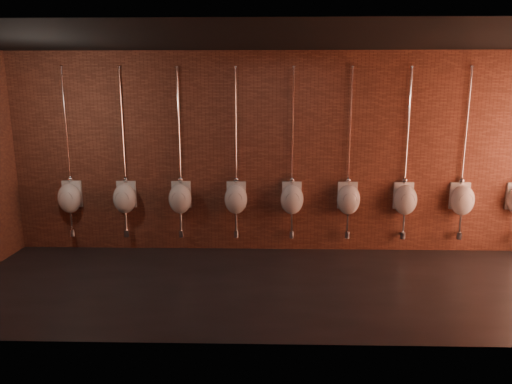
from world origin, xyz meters
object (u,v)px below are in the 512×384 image
Objects in this scene: urinal_0 at (70,197)px; urinal_3 at (236,198)px; urinal_5 at (348,199)px; urinal_7 at (462,199)px; urinal_1 at (125,197)px; urinal_4 at (292,198)px; urinal_6 at (405,199)px; urinal_2 at (180,198)px.

urinal_0 is 2.71m from urinal_3.
urinal_5 is (4.52, 0.00, 0.00)m from urinal_0.
urinal_5 is 1.81m from urinal_7.
urinal_4 is (2.71, 0.00, 0.00)m from urinal_1.
urinal_1 and urinal_5 have the same top height.
urinal_6 is at bearing 0.00° from urinal_5.
urinal_0 is at bearing 180.00° from urinal_7.
urinal_6 is at bearing 0.00° from urinal_1.
urinal_6 is at bearing 0.00° from urinal_2.
urinal_4 is at bearing 0.00° from urinal_2.
urinal_7 is (1.81, 0.00, 0.00)m from urinal_5.
urinal_2 is at bearing 180.00° from urinal_3.
urinal_4 is at bearing 180.00° from urinal_5.
urinal_2 and urinal_5 have the same top height.
urinal_3 and urinal_5 have the same top height.
urinal_1 is at bearing 180.00° from urinal_5.
urinal_2 is (0.90, 0.00, 0.00)m from urinal_1.
urinal_3 is 2.71m from urinal_6.
urinal_1 is at bearing 180.00° from urinal_4.
urinal_6 is 1.00× the size of urinal_7.
urinal_4 is 0.90m from urinal_5.
urinal_1 is 1.00× the size of urinal_5.
urinal_6 is (3.61, 0.00, 0.00)m from urinal_2.
urinal_6 is (4.52, 0.00, 0.00)m from urinal_1.
urinal_0 is 1.00× the size of urinal_3.
urinal_5 and urinal_6 have the same top height.
urinal_3 and urinal_4 have the same top height.
urinal_6 and urinal_7 have the same top height.
urinal_1 and urinal_2 have the same top height.
urinal_4 is 2.71m from urinal_7.
urinal_7 is at bearing 0.00° from urinal_6.
urinal_5 is (0.90, 0.00, 0.00)m from urinal_4.
urinal_2 is 3.61m from urinal_6.
urinal_1 is 1.00× the size of urinal_2.
urinal_5 is at bearing 0.00° from urinal_3.
urinal_4 is (1.81, 0.00, 0.00)m from urinal_2.
urinal_6 is 0.90m from urinal_7.
urinal_6 is at bearing 180.00° from urinal_7.
urinal_4 and urinal_7 have the same top height.
urinal_5 is 1.00× the size of urinal_7.
urinal_0 is 1.00× the size of urinal_4.
urinal_3 is (0.90, 0.00, 0.00)m from urinal_2.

